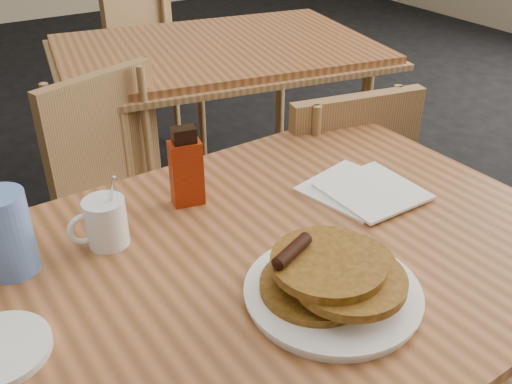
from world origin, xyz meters
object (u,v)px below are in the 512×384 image
at_px(main_table, 252,281).
at_px(chair_neighbor_near, 330,194).
at_px(chair_neighbor_far, 149,61).
at_px(blue_tumbler, 7,234).
at_px(syrup_bottle, 186,169).
at_px(neighbor_table, 217,57).
at_px(chair_main_far, 120,195).
at_px(coffee_mug, 105,222).
at_px(pancake_plate, 332,282).

relative_size(main_table, chair_neighbor_near, 1.52).
xyz_separation_m(chair_neighbor_far, blue_tumbler, (-0.90, -1.68, 0.33)).
relative_size(chair_neighbor_near, syrup_bottle, 5.08).
height_order(neighbor_table, chair_main_far, chair_main_far).
xyz_separation_m(chair_main_far, chair_neighbor_far, (0.55, 1.12, -0.00)).
bearing_deg(chair_main_far, main_table, -108.96).
xyz_separation_m(chair_neighbor_far, syrup_bottle, (-0.57, -1.64, 0.33)).
bearing_deg(coffee_mug, pancake_plate, -52.57).
bearing_deg(main_table, chair_neighbor_far, 73.44).
distance_m(neighbor_table, syrup_bottle, 1.09).
bearing_deg(neighbor_table, chair_neighbor_far, 89.53).
distance_m(neighbor_table, chair_main_far, 0.71).
xyz_separation_m(syrup_bottle, blue_tumbler, (-0.34, -0.04, -0.00)).
distance_m(main_table, coffee_mug, 0.28).
height_order(chair_neighbor_near, syrup_bottle, syrup_bottle).
relative_size(main_table, syrup_bottle, 7.73).
xyz_separation_m(chair_neighbor_near, pancake_plate, (-0.48, -0.59, 0.29)).
height_order(main_table, coffee_mug, coffee_mug).
distance_m(main_table, pancake_plate, 0.17).
xyz_separation_m(neighbor_table, syrup_bottle, (-0.56, -0.92, 0.12)).
xyz_separation_m(main_table, chair_neighbor_near, (0.53, 0.44, -0.22)).
bearing_deg(neighbor_table, syrup_bottle, -121.22).
bearing_deg(syrup_bottle, coffee_mug, -153.78).
xyz_separation_m(pancake_plate, syrup_bottle, (-0.07, 0.37, 0.04)).
relative_size(neighbor_table, pancake_plate, 4.59).
xyz_separation_m(main_table, neighbor_table, (0.55, 1.15, -0.00)).
relative_size(chair_neighbor_far, syrup_bottle, 5.10).
bearing_deg(chair_neighbor_far, coffee_mug, -128.71).
xyz_separation_m(chair_neighbor_far, coffee_mug, (-0.75, -1.69, 0.30)).
distance_m(pancake_plate, coffee_mug, 0.41).
height_order(main_table, blue_tumbler, blue_tumbler).
bearing_deg(coffee_mug, chair_main_far, 70.75).
bearing_deg(pancake_plate, neighbor_table, 69.21).
height_order(chair_neighbor_far, pancake_plate, pancake_plate).
height_order(neighbor_table, coffee_mug, coffee_mug).
bearing_deg(coffee_mug, chair_neighbor_far, 65.90).
bearing_deg(chair_neighbor_near, blue_tumbler, -153.32).
distance_m(coffee_mug, syrup_bottle, 0.19).
relative_size(chair_main_far, pancake_plate, 2.99).
relative_size(pancake_plate, coffee_mug, 2.00).
xyz_separation_m(chair_main_far, blue_tumbler, (-0.35, -0.56, 0.33)).
height_order(chair_main_far, blue_tumbler, blue_tumbler).
bearing_deg(syrup_bottle, neighbor_table, 69.82).
bearing_deg(coffee_mug, blue_tumbler, 176.50).
relative_size(coffee_mug, syrup_bottle, 0.85).
distance_m(pancake_plate, syrup_bottle, 0.38).
bearing_deg(pancake_plate, blue_tumbler, 140.63).
relative_size(chair_neighbor_far, pancake_plate, 2.98).
bearing_deg(main_table, chair_neighbor_near, 39.66).
bearing_deg(main_table, syrup_bottle, 92.16).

